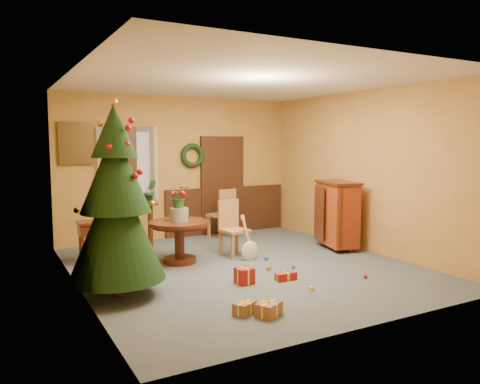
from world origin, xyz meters
TOP-DOWN VIEW (x-y plane):
  - room_envelope at (0.21, 2.70)m, footprint 5.50×5.50m
  - dining_table at (-0.80, 0.74)m, footprint 1.00×1.00m
  - urn at (-0.80, 0.74)m, footprint 0.30×0.30m
  - centerpiece_plant at (-0.80, 0.74)m, footprint 0.32×0.28m
  - chair_near at (0.19, 0.78)m, footprint 0.47×0.47m
  - chair_far at (0.72, 2.17)m, footprint 0.55×0.55m
  - guitar at (0.30, 0.35)m, footprint 0.42×0.54m
  - plant_stand at (-0.86, 2.09)m, footprint 0.32×0.32m
  - stand_plant at (-0.86, 2.09)m, footprint 0.25×0.20m
  - christmas_tree at (-2.10, -0.44)m, footprint 1.22×1.22m
  - writing_desk at (-1.89, 1.46)m, footprint 0.78×0.40m
  - sideboard at (2.15, 0.33)m, footprint 0.74×1.08m
  - gift_a at (-0.78, -1.96)m, footprint 0.35×0.32m
  - gift_b at (-0.43, -0.77)m, footprint 0.23×0.23m
  - gift_c at (-0.99, -1.78)m, footprint 0.31×0.27m
  - gift_d at (0.18, -0.91)m, footprint 0.32×0.13m
  - toy_a at (0.52, 0.19)m, footprint 0.09×0.09m
  - toy_b at (0.63, -0.44)m, footprint 0.06×0.06m
  - toy_c at (0.21, -1.46)m, footprint 0.06×0.08m
  - toy_d at (1.24, -1.39)m, footprint 0.06×0.06m
  - toy_e at (0.22, -0.37)m, footprint 0.09×0.08m

SIDE VIEW (x-z plane):
  - toy_a at x=0.52m, z-range 0.00..0.05m
  - toy_c at x=0.21m, z-range 0.00..0.05m
  - toy_e at x=0.22m, z-range 0.00..0.05m
  - toy_b at x=0.63m, z-range 0.00..0.06m
  - toy_d at x=1.24m, z-range 0.00..0.06m
  - gift_d at x=0.18m, z-range 0.00..0.11m
  - gift_c at x=-0.99m, z-range 0.00..0.14m
  - gift_a at x=-0.78m, z-range 0.00..0.15m
  - gift_b at x=-0.43m, z-range 0.00..0.22m
  - guitar at x=0.30m, z-range 0.01..0.72m
  - dining_table at x=-0.80m, z-range 0.14..0.83m
  - writing_desk at x=-1.89m, z-range 0.17..0.86m
  - plant_stand at x=-0.86m, z-range 0.10..0.93m
  - chair_near at x=0.19m, z-range 0.04..1.01m
  - chair_far at x=0.72m, z-range 0.04..1.06m
  - sideboard at x=2.15m, z-range 0.04..1.30m
  - urn at x=-0.80m, z-range 0.69..0.91m
  - stand_plant at x=-0.86m, z-range 0.83..1.28m
  - centerpiece_plant at x=-0.80m, z-range 0.91..1.26m
  - room_envelope at x=0.21m, z-range -1.63..3.87m
  - christmas_tree at x=-2.10m, z-range -0.06..2.46m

